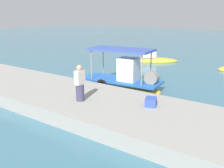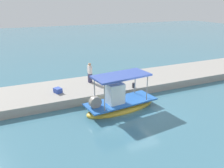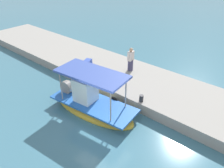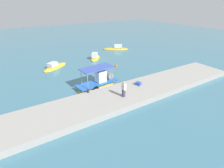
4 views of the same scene
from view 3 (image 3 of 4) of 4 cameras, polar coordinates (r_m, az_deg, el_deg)
name	(u,v)px [view 3 (image 3 of 4)]	position (r m, az deg, el deg)	size (l,w,h in m)	color
ground_plane	(103,125)	(12.08, -2.38, -10.35)	(120.00, 120.00, 0.00)	teal
dock_quay	(148,86)	(14.80, 9.23, -0.62)	(36.00, 4.69, 0.64)	#9E9992
main_fishing_boat	(92,104)	(12.80, -5.14, -5.09)	(5.43, 2.43, 2.86)	gold
fisherman_near_bollard	(131,60)	(15.65, 4.78, 6.03)	(0.39, 0.49, 1.69)	#3F3C5E
mooring_bollard	(141,98)	(12.66, 7.51, -3.65)	(0.24, 0.24, 0.40)	#2D2D33
cargo_crate	(88,62)	(16.82, -6.20, 5.61)	(0.59, 0.47, 0.37)	#3550B7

